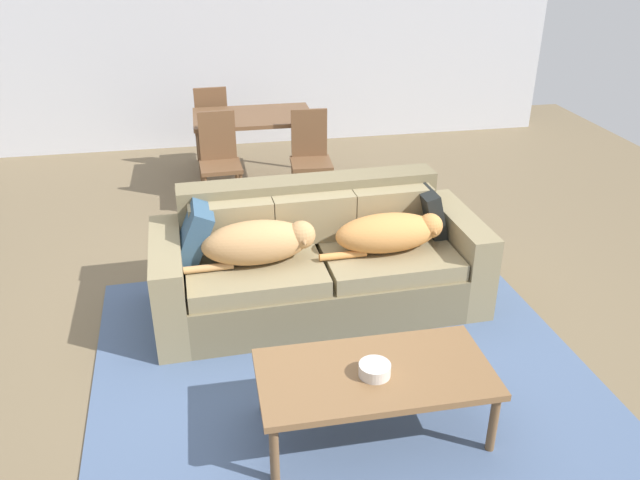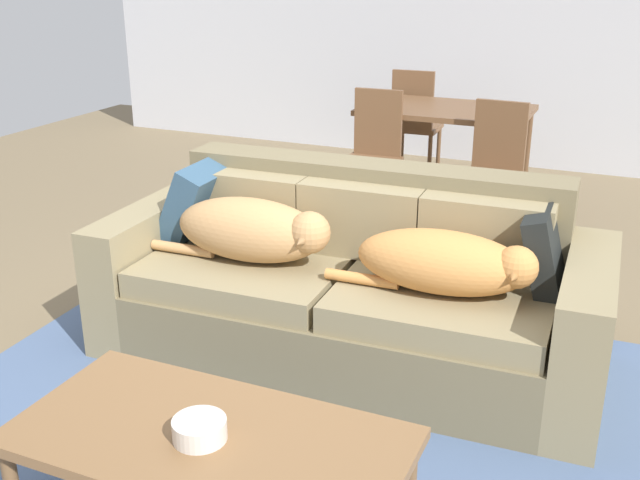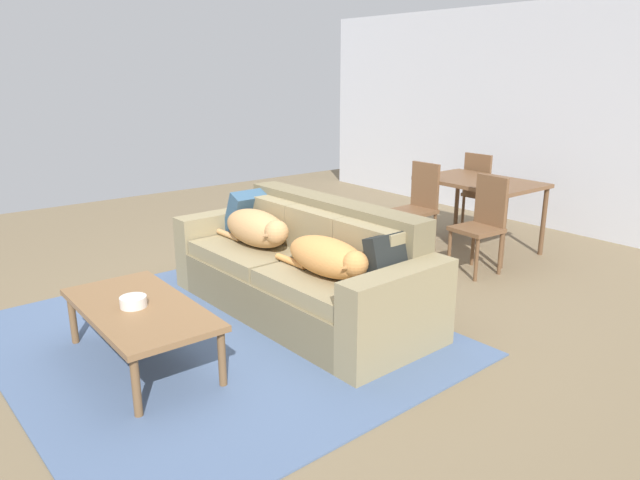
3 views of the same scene
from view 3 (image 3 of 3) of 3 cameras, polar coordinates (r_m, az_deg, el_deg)
name	(u,v)px [view 3 (image 3 of 3)]	position (r m, az deg, el deg)	size (l,w,h in m)	color
ground_plane	(289,301)	(5.08, -3.06, -5.93)	(10.00, 10.00, 0.00)	#756347
back_partition	(558,118)	(7.74, 22.18, 10.94)	(8.00, 0.12, 2.70)	silver
area_rug	(216,337)	(4.48, -10.08, -9.25)	(3.14, 2.83, 0.01)	slate
couch	(304,271)	(4.76, -1.53, -3.05)	(2.41, 1.05, 0.90)	#726648
dog_on_left_cushion	(258,228)	(4.93, -6.07, 1.12)	(0.92, 0.36, 0.30)	tan
dog_on_right_cushion	(329,257)	(4.21, 0.84, -1.69)	(0.92, 0.37, 0.27)	#CF8A47
throw_pillow_by_left_arm	(249,212)	(5.39, -6.91, 2.69)	(0.15, 0.40, 0.40)	#304E67
throw_pillow_by_right_arm	(390,260)	(4.10, 6.81, -1.96)	(0.11, 0.36, 0.36)	black
coffee_table	(140,312)	(4.07, -17.14, -6.70)	(1.29, 0.65, 0.42)	brown
bowl_on_coffee_table	(133,302)	(4.05, -17.71, -5.74)	(0.17, 0.17, 0.07)	silver
dining_table	(480,187)	(6.59, 15.29, 4.99)	(1.25, 0.82, 0.77)	brown
dining_chair_near_left	(418,203)	(6.46, 9.53, 3.56)	(0.42, 0.42, 0.95)	brown
dining_chair_near_right	(482,221)	(5.85, 15.52, 1.83)	(0.42, 0.42, 0.94)	brown
dining_chair_far_left	(481,189)	(7.35, 15.40, 4.80)	(0.42, 0.42, 0.96)	brown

